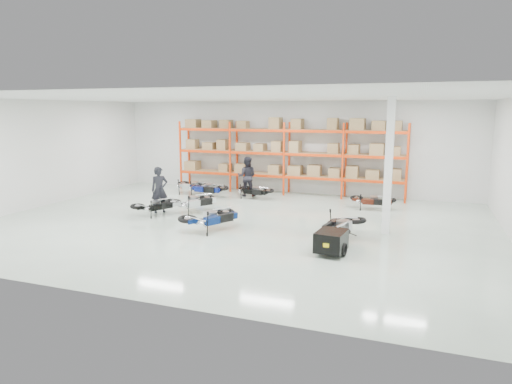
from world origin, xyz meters
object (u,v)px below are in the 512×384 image
at_px(moto_back_d, 373,198).
at_px(moto_back_a, 206,185).
at_px(moto_touring_right, 341,222).
at_px(moto_silver_left, 193,198).
at_px(trailer, 331,241).
at_px(person_back, 247,176).
at_px(moto_back_c, 254,188).
at_px(moto_back_b, 193,183).
at_px(person_left, 159,190).
at_px(moto_black_far_left, 156,203).
at_px(moto_blue_centre, 211,214).

bearing_deg(moto_back_d, moto_back_a, 87.35).
distance_m(moto_touring_right, moto_back_d, 5.03).
bearing_deg(moto_back_a, moto_silver_left, -152.28).
distance_m(moto_back_a, moto_back_d, 7.69).
distance_m(trailer, moto_back_a, 9.86).
bearing_deg(trailer, moto_silver_left, 156.00).
bearing_deg(person_back, moto_back_c, 125.23).
bearing_deg(moto_back_a, moto_back_d, -80.24).
bearing_deg(moto_back_b, trailer, -124.53).
height_order(moto_touring_right, moto_back_a, moto_touring_right).
bearing_deg(person_left, person_back, 20.28).
bearing_deg(moto_black_far_left, moto_back_b, -52.39).
bearing_deg(moto_back_c, trailer, -131.09).
relative_size(moto_touring_right, moto_back_b, 1.09).
bearing_deg(moto_touring_right, moto_back_d, 94.32).
distance_m(moto_blue_centre, moto_silver_left, 2.99).
xyz_separation_m(moto_black_far_left, person_back, (1.89, 5.01, 0.45)).
distance_m(moto_silver_left, moto_back_b, 4.07).
relative_size(moto_silver_left, person_left, 1.02).
relative_size(moto_back_c, person_left, 0.87).
distance_m(moto_blue_centre, person_left, 3.69).
bearing_deg(moto_blue_centre, person_left, -1.53).
bearing_deg(moto_blue_centre, moto_back_d, -103.21).
bearing_deg(moto_silver_left, person_left, 51.52).
xyz_separation_m(moto_black_far_left, moto_back_a, (0.19, 4.08, 0.06)).
xyz_separation_m(moto_back_c, moto_back_d, (5.44, -0.53, 0.00)).
xyz_separation_m(moto_black_far_left, person_left, (-0.11, 0.48, 0.42)).
xyz_separation_m(moto_blue_centre, moto_back_b, (-3.82, 5.90, -0.04)).
relative_size(moto_black_far_left, person_left, 0.89).
xyz_separation_m(trailer, moto_back_c, (-4.99, 7.13, 0.09)).
xyz_separation_m(moto_silver_left, moto_touring_right, (6.26, -1.96, 0.02)).
height_order(moto_back_a, moto_back_c, moto_back_a).
relative_size(moto_silver_left, moto_back_a, 1.04).
bearing_deg(moto_back_a, moto_back_b, 75.04).
distance_m(moto_blue_centre, moto_back_c, 5.92).
height_order(moto_silver_left, moto_back_d, moto_silver_left).
height_order(moto_touring_right, moto_back_c, moto_touring_right).
xyz_separation_m(moto_back_c, person_left, (-2.54, -4.04, 0.43)).
height_order(trailer, person_back, person_back).
xyz_separation_m(moto_blue_centre, person_back, (-1.18, 6.39, 0.36)).
bearing_deg(moto_silver_left, moto_back_c, -77.82).
distance_m(moto_silver_left, moto_black_far_left, 1.50).
distance_m(moto_back_b, person_back, 2.72).
bearing_deg(moto_silver_left, moto_touring_right, -165.66).
distance_m(moto_back_d, person_back, 6.09).
distance_m(moto_blue_centre, moto_black_far_left, 3.36).
distance_m(moto_silver_left, moto_back_a, 3.29).
xyz_separation_m(moto_back_c, person_back, (-0.55, 0.50, 0.46)).
bearing_deg(person_left, trailer, -68.26).
relative_size(moto_blue_centre, moto_back_b, 1.08).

